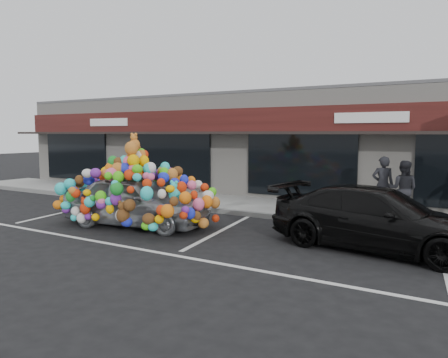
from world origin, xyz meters
The scene contains 12 objects.
ground centered at (0.00, 0.00, 0.00)m, with size 90.00×90.00×0.00m, color black.
shop_building centered at (0.00, 8.44, 2.16)m, with size 24.00×7.20×4.31m.
sidewalk centered at (0.00, 4.00, 0.07)m, with size 26.00×3.00×0.15m, color #979792.
kerb centered at (0.00, 2.50, 0.07)m, with size 26.00×0.18×0.16m, color slate.
parking_stripe_left centered at (-3.20, 0.20, 0.00)m, with size 0.12×4.40×0.01m, color silver.
parking_stripe_mid centered at (2.80, 0.20, 0.00)m, with size 0.12×4.40×0.01m, color silver.
parking_stripe_right centered at (8.20, 0.20, 0.00)m, with size 0.12×4.40×0.01m, color silver.
lane_line centered at (2.00, -2.30, 0.00)m, with size 14.00×0.12×0.01m, color silver.
toy_car centered at (0.40, -0.44, 0.90)m, with size 3.08×4.77×2.64m.
black_sedan centered at (6.82, 0.46, 0.71)m, with size 4.89×1.99×1.42m, color black.
pedestrian_a centered at (6.15, 4.38, 1.04)m, with size 0.65×0.43×1.78m, color black.
pedestrian_b centered at (6.80, 3.97, 1.00)m, with size 0.82×0.64×1.69m, color black.
Camera 1 is at (8.83, -9.64, 2.63)m, focal length 35.00 mm.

